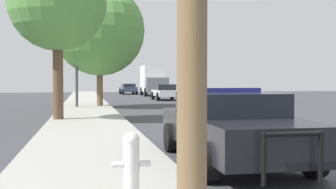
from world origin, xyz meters
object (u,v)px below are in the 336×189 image
at_px(tree_sidewalk_near, 57,3).
at_px(police_car, 231,125).
at_px(traffic_light, 98,42).
at_px(car_background_oncoming, 165,92).
at_px(fire_hydrant, 131,162).
at_px(tree_sidewalk_mid, 99,30).
at_px(car_background_distant, 128,89).
at_px(box_truck, 153,80).

bearing_deg(tree_sidewalk_near, police_car, -66.93).
bearing_deg(traffic_light, car_background_oncoming, 59.52).
distance_m(fire_hydrant, car_background_oncoming, 30.78).
height_order(police_car, tree_sidewalk_mid, tree_sidewalk_mid).
xyz_separation_m(police_car, car_background_distant, (2.51, 43.66, -0.05)).
height_order(tree_sidewalk_mid, tree_sidewalk_near, tree_sidewalk_mid).
bearing_deg(car_background_oncoming, car_background_distant, -85.02).
bearing_deg(fire_hydrant, police_car, 48.47).
distance_m(box_truck, tree_sidewalk_mid, 22.05).
xyz_separation_m(box_truck, tree_sidewalk_near, (-8.72, -29.58, 2.98)).
bearing_deg(tree_sidewalk_near, box_truck, 73.57).
bearing_deg(tree_sidewalk_mid, tree_sidewalk_near, -102.62).
height_order(traffic_light, tree_sidewalk_mid, tree_sidewalk_mid).
xyz_separation_m(car_background_oncoming, tree_sidewalk_mid, (-5.94, -9.54, 4.00)).
distance_m(car_background_oncoming, tree_sidewalk_mid, 11.92).
bearing_deg(traffic_light, tree_sidewalk_mid, 79.95).
relative_size(fire_hydrant, traffic_light, 0.16).
height_order(police_car, car_background_oncoming, police_car).
bearing_deg(car_background_oncoming, box_truck, -94.45).
xyz_separation_m(fire_hydrant, tree_sidewalk_near, (-1.59, 11.78, 4.16)).
relative_size(traffic_light, tree_sidewalk_mid, 0.75).
bearing_deg(car_background_distant, police_car, -95.84).
distance_m(police_car, car_background_oncoming, 27.80).
bearing_deg(box_truck, tree_sidewalk_mid, 74.00).
bearing_deg(traffic_light, box_truck, 72.28).
bearing_deg(fire_hydrant, traffic_light, 89.30).
relative_size(police_car, fire_hydrant, 5.92).
xyz_separation_m(traffic_light, car_background_distant, (4.58, 26.47, -3.27)).
relative_size(box_truck, tree_sidewalk_near, 1.08).
relative_size(car_background_distant, box_truck, 0.58).
relative_size(car_background_distant, tree_sidewalk_mid, 0.56).
bearing_deg(tree_sidewalk_mid, car_background_oncoming, 58.09).
bearing_deg(car_background_oncoming, traffic_light, 59.21).
height_order(traffic_light, car_background_distant, traffic_light).
bearing_deg(tree_sidewalk_mid, police_car, -83.86).
distance_m(police_car, traffic_light, 17.61).
bearing_deg(car_background_distant, tree_sidewalk_near, -103.09).
height_order(fire_hydrant, box_truck, box_truck).
bearing_deg(tree_sidewalk_mid, car_background_distant, 80.19).
distance_m(police_car, tree_sidewalk_mid, 18.51).
relative_size(box_truck, tree_sidewalk_mid, 0.96).
xyz_separation_m(tree_sidewalk_mid, tree_sidewalk_near, (-1.97, -8.81, 0.02)).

